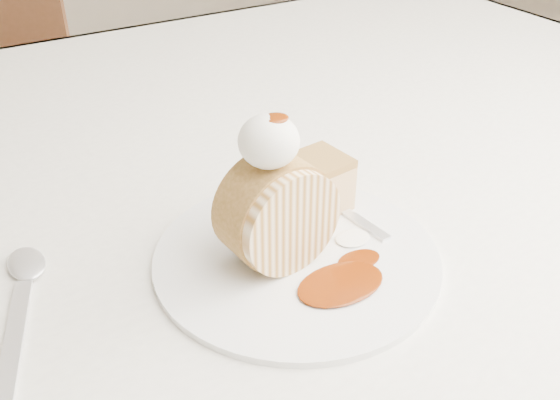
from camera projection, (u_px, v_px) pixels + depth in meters
table at (220, 208)px, 0.74m from camera, size 1.40×0.90×0.75m
plate at (297, 257)px, 0.52m from camera, size 0.26×0.26×0.01m
roulade_slice at (278, 213)px, 0.49m from camera, size 0.09×0.06×0.09m
cake_chunk at (316, 187)px, 0.56m from camera, size 0.06×0.05×0.04m
whipped_cream at (269, 141)px, 0.45m from camera, size 0.05×0.05×0.04m
caramel_drizzle at (274, 112)px, 0.44m from camera, size 0.02×0.02×0.01m
caramel_pool at (340, 284)px, 0.48m from camera, size 0.08×0.06×0.00m
fork at (347, 213)px, 0.56m from camera, size 0.03×0.14×0.00m
spoon at (13, 346)px, 0.43m from camera, size 0.08×0.17×0.00m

